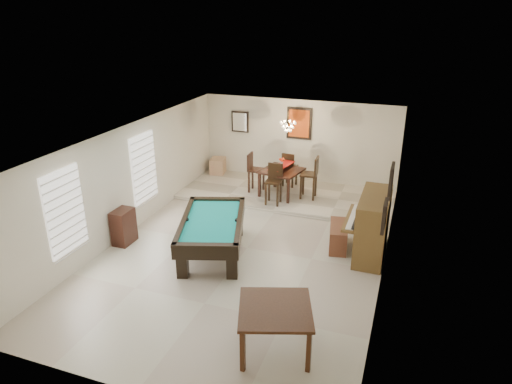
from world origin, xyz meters
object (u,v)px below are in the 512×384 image
Objects in this scene: dining_chair_east at (309,178)px; corner_bench at (218,166)px; pool_table at (212,237)px; dining_table at (281,180)px; square_table at (275,328)px; dining_chair_north at (290,169)px; apothecary_chest at (124,227)px; flower_vase at (282,162)px; upright_piano at (365,225)px; chandelier at (288,123)px; dining_chair_south at (273,185)px; dining_chair_west at (256,173)px; piano_bench at (338,236)px.

dining_chair_east is 2.20× the size of corner_bench.
dining_table reaches higher than pool_table.
dining_chair_north is (-1.67, 6.83, 0.25)m from square_table.
flower_vase is (2.67, 3.79, 0.70)m from apothecary_chest.
square_table is 4.76× the size of flower_vase.
upright_piano is 2.78× the size of chandelier.
pool_table is at bearing -102.02° from dining_chair_south.
square_table is at bearing -74.32° from flower_vase.
apothecary_chest is at bearing -125.10° from dining_table.
apothecary_chest is (-4.36, 2.25, 0.02)m from square_table.
corner_bench is at bearing 145.40° from upright_piano.
pool_table is 3.59m from dining_chair_west.
upright_piano is 4.13m from dining_chair_north.
pool_table is at bearing -98.31° from flower_vase.
chandelier is at bearing 78.79° from dining_chair_south.
dining_chair_north is 2.53m from corner_bench.
apothecary_chest is 5.12m from chandelier.
dining_table is at bearing 54.90° from apothecary_chest.
piano_bench is at bearing 129.79° from dining_chair_north.
dining_chair_west is (-0.79, -0.79, 0.05)m from dining_chair_north.
dining_chair_south is 1.84× the size of chandelier.
piano_bench is at bearing -37.27° from corner_bench.
piano_bench is at bearing -48.78° from dining_table.
square_table is 0.67× the size of upright_piano.
dining_chair_north is 0.92× the size of dining_chair_west.
pool_table reaches higher than corner_bench.
corner_bench is at bearing 94.58° from pool_table.
upright_piano is (0.93, 3.63, 0.31)m from square_table.
dining_chair_west is (-0.76, 0.00, -0.42)m from flower_vase.
square_table is 4.91m from apothecary_chest.
square_table reaches higher than corner_bench.
dining_table is at bearing 131.22° from piano_bench.
pool_table is at bearing 131.82° from square_table.
upright_piano is at bearing -127.22° from dining_chair_west.
flower_vase is at bearing 137.39° from upright_piano.
apothecary_chest is 1.51× the size of corner_bench.
square_table is 0.99× the size of dining_chair_west.
flower_vase is 0.92m from dining_chair_north.
dining_chair_west reaches higher than flower_vase.
dining_table is (-2.63, 2.42, -0.14)m from upright_piano.
dining_chair_east reaches higher than flower_vase.
dining_table is at bearing 137.39° from upright_piano.
dining_chair_west is (-0.74, 0.70, 0.02)m from dining_chair_south.
corner_bench is (-1.95, 4.66, -0.04)m from pool_table.
dining_table is 0.88× the size of dining_chair_east.
piano_bench is 5.68m from corner_bench.
dining_chair_south reaches higher than dining_table.
dining_table reaches higher than square_table.
dining_table is 0.55m from flower_vase.
square_table is at bearing 5.97° from dining_chair_east.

